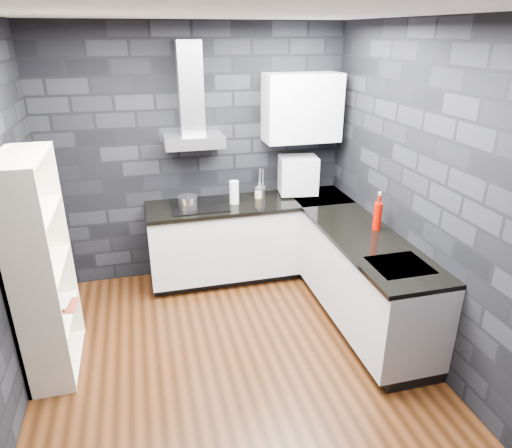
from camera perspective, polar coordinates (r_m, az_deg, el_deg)
name	(u,v)px	position (r m, az deg, el deg)	size (l,w,h in m)	color
ground	(230,352)	(4.15, -3.25, -15.73)	(3.20, 3.20, 0.00)	#41200E
ceiling	(221,13)	(3.24, -4.42, 24.82)	(3.20, 3.20, 0.00)	white
wall_back	(197,156)	(5.01, -7.33, 8.41)	(3.20, 0.05, 2.70)	black
wall_front	(296,336)	(2.08, 5.07, -13.76)	(3.20, 0.05, 2.70)	black
wall_right	(416,191)	(4.07, 19.35, 3.89)	(0.05, 3.20, 2.70)	black
toekick_back	(249,269)	(5.30, -0.83, -5.68)	(2.18, 0.50, 0.10)	black
toekick_right	(365,319)	(4.58, 13.48, -11.47)	(0.50, 1.78, 0.10)	black
counter_back_cab	(250,237)	(5.08, -0.75, -1.62)	(2.20, 0.60, 0.76)	silver
counter_right_cab	(365,280)	(4.34, 13.52, -6.87)	(0.60, 1.80, 0.76)	silver
counter_back_top	(250,204)	(4.92, -0.75, 2.58)	(2.20, 0.62, 0.04)	black
counter_right_top	(369,241)	(4.15, 13.90, -2.09)	(0.62, 1.80, 0.04)	black
counter_corner_top	(319,197)	(5.16, 7.90, 3.36)	(0.62, 0.62, 0.04)	black
hood_body	(194,141)	(4.76, -7.75, 10.24)	(0.60, 0.34, 0.12)	silver
hood_chimney	(190,88)	(4.75, -8.20, 16.43)	(0.24, 0.20, 0.90)	silver
upper_cabinet	(302,108)	(4.97, 5.76, 14.26)	(0.80, 0.35, 0.70)	silver
cooktop	(199,205)	(4.82, -7.14, 2.32)	(0.58, 0.50, 0.01)	black
sink_rim	(400,265)	(3.77, 17.54, -4.96)	(0.44, 0.40, 0.01)	silver
pot	(188,203)	(4.73, -8.52, 2.62)	(0.19, 0.19, 0.11)	silver
glass_vase	(234,192)	(4.83, -2.74, 3.97)	(0.10, 0.10, 0.25)	silver
storage_jar	(258,193)	(5.01, 0.31, 3.85)	(0.08, 0.08, 0.10)	tan
utensil_crock	(261,191)	(5.06, 0.59, 4.17)	(0.10, 0.10, 0.13)	silver
appliance_garage	(298,175)	(5.10, 5.27, 6.14)	(0.41, 0.32, 0.41)	silver
red_bottle	(377,216)	(4.32, 14.94, 0.92)	(0.08, 0.08, 0.26)	#990900
bookshelf	(41,269)	(3.90, -25.27, -5.12)	(0.34, 0.80, 1.80)	white
fruit_bowl	(37,273)	(3.77, -25.66, -5.49)	(0.20, 0.20, 0.05)	silver
book_red	(52,296)	(4.17, -24.10, -8.19)	(0.18, 0.02, 0.24)	maroon
book_second	(48,293)	(4.18, -24.54, -7.91)	(0.15, 0.02, 0.21)	#B2B2B2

